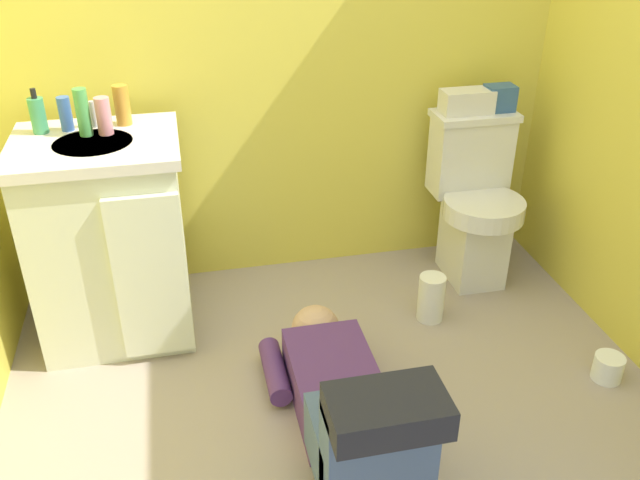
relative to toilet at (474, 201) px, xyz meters
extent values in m
cube|color=gray|center=(-0.80, -0.79, -0.39)|extent=(2.85, 3.08, 0.04)
cube|color=#DBC945|center=(-0.80, 0.29, 0.83)|extent=(2.51, 0.08, 2.40)
cube|color=silver|center=(0.00, -0.04, -0.18)|extent=(0.22, 0.30, 0.38)
cylinder|color=silver|center=(0.00, -0.10, 0.01)|extent=(0.35, 0.35, 0.08)
cube|color=silver|center=(0.00, 0.09, 0.18)|extent=(0.34, 0.17, 0.34)
cube|color=silver|center=(0.00, 0.09, 0.37)|extent=(0.36, 0.19, 0.03)
cube|color=silver|center=(-1.56, -0.10, 0.02)|extent=(0.56, 0.48, 0.78)
cube|color=silver|center=(-1.56, -0.10, 0.43)|extent=(0.60, 0.52, 0.04)
cylinder|color=silver|center=(-1.56, -0.12, 0.43)|extent=(0.28, 0.28, 0.05)
cube|color=silver|center=(-1.41, -0.35, 0.00)|extent=(0.26, 0.03, 0.66)
cylinder|color=silver|center=(-1.56, 0.04, 0.50)|extent=(0.02, 0.02, 0.10)
cube|color=#512D6B|center=(-0.81, -0.75, -0.28)|extent=(0.29, 0.52, 0.17)
sphere|color=tan|center=(-0.81, -0.42, -0.27)|extent=(0.19, 0.19, 0.19)
cube|color=#465A7A|center=(-0.81, -1.11, -0.19)|extent=(0.31, 0.28, 0.20)
cube|color=#465A7A|center=(-0.81, -1.25, -0.07)|extent=(0.31, 0.12, 0.32)
cube|color=black|center=(-0.81, -1.29, 0.11)|extent=(0.31, 0.19, 0.09)
cylinder|color=#512D6B|center=(-1.00, -0.59, -0.31)|extent=(0.08, 0.30, 0.08)
cube|color=silver|center=(-0.04, 0.09, 0.43)|extent=(0.22, 0.11, 0.10)
cube|color=#33598C|center=(0.11, 0.09, 0.44)|extent=(0.12, 0.09, 0.11)
cylinder|color=#409460|center=(-1.75, 0.02, 0.52)|extent=(0.06, 0.06, 0.13)
cylinder|color=black|center=(-1.75, 0.02, 0.60)|extent=(0.02, 0.02, 0.04)
cylinder|color=#3A62B6|center=(-1.66, 0.03, 0.52)|extent=(0.05, 0.05, 0.13)
cylinder|color=#4EA552|center=(-1.58, -0.04, 0.54)|extent=(0.05, 0.05, 0.17)
cylinder|color=pink|center=(-1.51, -0.04, 0.52)|extent=(0.05, 0.05, 0.14)
cylinder|color=#C3882D|center=(-1.45, 0.05, 0.53)|extent=(0.06, 0.06, 0.15)
cylinder|color=white|center=(-0.30, -0.32, -0.26)|extent=(0.11, 0.11, 0.21)
cylinder|color=white|center=(0.21, -0.82, -0.32)|extent=(0.11, 0.11, 0.10)
camera|label=1|loc=(-1.26, -2.51, 1.33)|focal=38.13mm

